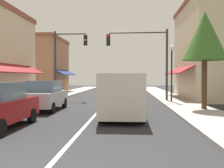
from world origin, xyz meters
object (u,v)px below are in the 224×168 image
at_px(parked_car_second_left, 45,96).
at_px(street_lamp_right_mid, 172,64).
at_px(van_in_lane, 123,94).
at_px(tree_right_near, 205,36).
at_px(traffic_signal_left_corner, 65,55).
at_px(traffic_signal_mast_arm, 146,52).

distance_m(parked_car_second_left, street_lamp_right_mid, 9.71).
relative_size(van_in_lane, street_lamp_right_mid, 1.19).
bearing_deg(tree_right_near, traffic_signal_left_corner, 144.61).
distance_m(van_in_lane, traffic_signal_mast_arm, 8.84).
xyz_separation_m(van_in_lane, tree_right_near, (4.69, 2.69, 3.18)).
bearing_deg(traffic_signal_left_corner, van_in_lane, -61.51).
height_order(van_in_lane, tree_right_near, tree_right_near).
xyz_separation_m(parked_car_second_left, tree_right_near, (9.31, 0.44, 3.45)).
height_order(van_in_lane, traffic_signal_left_corner, traffic_signal_left_corner).
distance_m(van_in_lane, street_lamp_right_mid, 8.13).
relative_size(traffic_signal_left_corner, tree_right_near, 1.05).
relative_size(parked_car_second_left, traffic_signal_mast_arm, 0.71).
bearing_deg(tree_right_near, street_lamp_right_mid, 104.71).
height_order(traffic_signal_mast_arm, street_lamp_right_mid, traffic_signal_mast_arm).
height_order(parked_car_second_left, traffic_signal_mast_arm, traffic_signal_mast_arm).
bearing_deg(tree_right_near, van_in_lane, -150.12).
xyz_separation_m(parked_car_second_left, van_in_lane, (4.62, -2.26, 0.27)).
bearing_deg(street_lamp_right_mid, traffic_signal_mast_arm, 148.99).
xyz_separation_m(parked_car_second_left, traffic_signal_mast_arm, (6.30, 5.95, 3.08)).
bearing_deg(street_lamp_right_mid, parked_car_second_left, -149.34).
height_order(van_in_lane, traffic_signal_mast_arm, traffic_signal_mast_arm).
distance_m(van_in_lane, traffic_signal_left_corner, 11.51).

